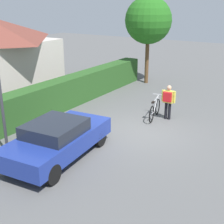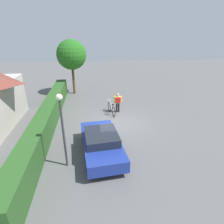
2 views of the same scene
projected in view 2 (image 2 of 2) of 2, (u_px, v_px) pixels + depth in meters
name	position (u px, v px, depth m)	size (l,w,h in m)	color
ground_plane	(117.00, 124.00, 12.94)	(60.00, 60.00, 0.00)	#585858
hedge_row	(48.00, 118.00, 12.14)	(15.28, 0.90, 1.45)	#285321
parked_car_near	(101.00, 143.00, 9.47)	(4.30, 2.21, 1.31)	navy
bicycle	(111.00, 109.00, 14.39)	(1.82, 0.55, 0.98)	black
person_rider	(118.00, 101.00, 14.42)	(0.36, 0.64, 1.56)	black
street_lamp	(62.00, 121.00, 7.96)	(0.28, 0.28, 3.61)	#38383D
tree_kerbside	(71.00, 55.00, 17.74)	(2.84, 2.84, 5.31)	brown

